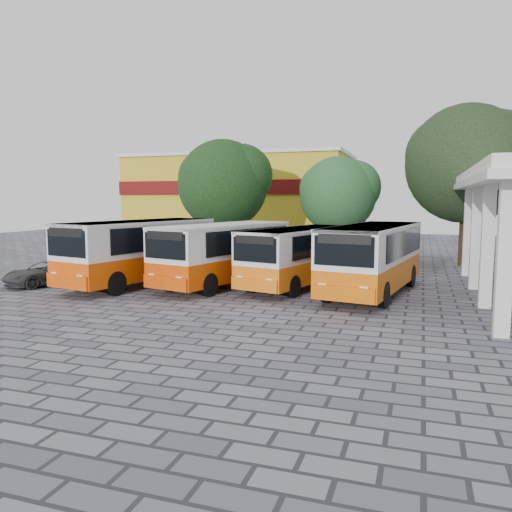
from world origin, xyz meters
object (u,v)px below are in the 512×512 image
(bus_far_left, at_px, (140,248))
(bus_centre_left, at_px, (224,250))
(bus_far_right, at_px, (373,254))
(parked_car, at_px, (47,273))
(bus_centre_right, at_px, (299,253))

(bus_far_left, xyz_separation_m, bus_centre_left, (4.02, 0.98, -0.08))
(bus_far_left, bearing_deg, bus_far_right, 17.42)
(bus_far_right, distance_m, parked_car, 15.62)
(bus_centre_left, relative_size, bus_far_right, 1.00)
(bus_centre_right, bearing_deg, bus_centre_left, -153.82)
(bus_centre_right, xyz_separation_m, bus_far_right, (3.51, -0.75, 0.14))
(parked_car, bearing_deg, bus_centre_right, 37.07)
(bus_centre_left, bearing_deg, bus_centre_right, 25.93)
(parked_car, bearing_deg, bus_far_right, 30.91)
(bus_far_left, relative_size, bus_far_right, 1.04)
(bus_centre_left, height_order, bus_centre_right, bus_centre_left)
(bus_far_right, height_order, parked_car, bus_far_right)
(bus_centre_left, height_order, bus_far_right, bus_far_right)
(bus_centre_left, bearing_deg, parked_car, -148.54)
(parked_car, bearing_deg, bus_far_left, 41.85)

